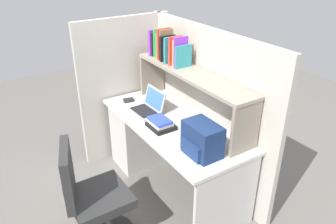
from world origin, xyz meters
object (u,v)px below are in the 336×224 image
(backpack, at_px, (202,140))
(paper_cup, at_px, (188,129))
(laptop, at_px, (148,107))
(computer_mouse, at_px, (129,100))
(office_chair, at_px, (93,204))

(backpack, height_order, paper_cup, backpack)
(laptop, distance_m, computer_mouse, 0.31)
(backpack, bearing_deg, laptop, 178.99)
(laptop, height_order, office_chair, laptop)
(office_chair, bearing_deg, computer_mouse, -23.51)
(paper_cup, relative_size, office_chair, 0.09)
(backpack, xyz_separation_m, office_chair, (-0.28, -0.82, -0.46))
(backpack, height_order, computer_mouse, backpack)
(backpack, xyz_separation_m, computer_mouse, (-1.16, -0.05, -0.11))
(computer_mouse, distance_m, office_chair, 1.22)
(laptop, bearing_deg, computer_mouse, -168.56)
(backpack, bearing_deg, computer_mouse, -177.69)
(paper_cup, xyz_separation_m, office_chair, (0.02, -0.91, -0.38))
(paper_cup, bearing_deg, computer_mouse, -170.44)
(laptop, relative_size, paper_cup, 3.63)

